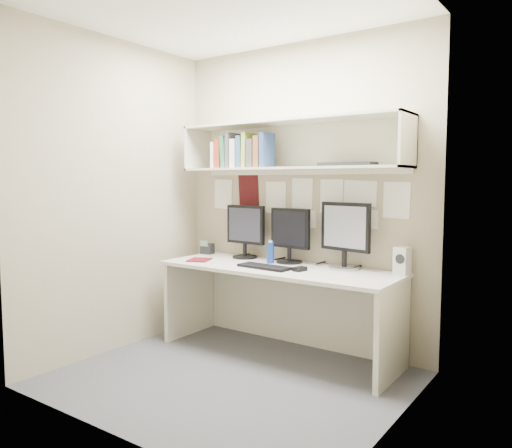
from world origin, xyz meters
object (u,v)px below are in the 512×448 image
Objects in this scene: speaker at (402,261)px; desk_phone at (207,248)px; monitor_right at (345,233)px; keyboard at (264,267)px; monitor_center at (290,233)px; desk at (278,310)px; maroon_notebook at (199,260)px; monitor_left at (245,229)px.

speaker is 1.56× the size of desk_phone.
monitor_right reaches higher than keyboard.
monitor_center is at bearing -8.64° from desk_phone.
monitor_center is at bearing 96.36° from desk.
monitor_right is 1.44m from desk_phone.
desk is 4.46× the size of keyboard.
keyboard is 2.18× the size of speaker.
monitor_left is at bearing 34.61° from maroon_notebook.
keyboard is at bearing -135.71° from monitor_right.
monitor_left is 0.47m from monitor_center.
keyboard is at bearing -86.60° from monitor_center.
desk is 9.72× the size of speaker.
desk is 0.83m from maroon_notebook.
monitor_left is 1.03× the size of monitor_center.
monitor_center is at bearing 5.11° from maroon_notebook.
desk is 0.83m from monitor_left.
maroon_notebook is at bearing -152.34° from monitor_right.
monitor_left reaches higher than maroon_notebook.
desk_phone is at bearing -171.51° from monitor_center.
desk is 0.40m from keyboard.
keyboard is at bearing -34.90° from monitor_left.
keyboard is at bearing -150.89° from speaker.
desk is 4.31× the size of monitor_center.
monitor_right reaches higher than desk_phone.
monitor_right reaches higher than speaker.
speaker reaches higher than desk.
monitor_center reaches higher than keyboard.
monitor_right is (0.48, 0.22, 0.65)m from desk.
desk is 4.19× the size of monitor_left.
monitor_left reaches higher than monitor_center.
keyboard is 0.95m from desk_phone.
maroon_notebook is (-0.68, -0.01, -0.01)m from keyboard.
monitor_left is at bearing -7.88° from desk_phone.
monitor_right is 0.49m from speaker.
monitor_left reaches higher than speaker.
monitor_left is at bearing -172.23° from monitor_center.
desk is at bearing -21.82° from desk_phone.
monitor_center is 0.98m from speaker.
monitor_left is 1.07× the size of keyboard.
speaker is at bearing 9.25° from monitor_center.
monitor_center is at bearing -170.01° from speaker.
maroon_notebook is at bearing -120.60° from monitor_left.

